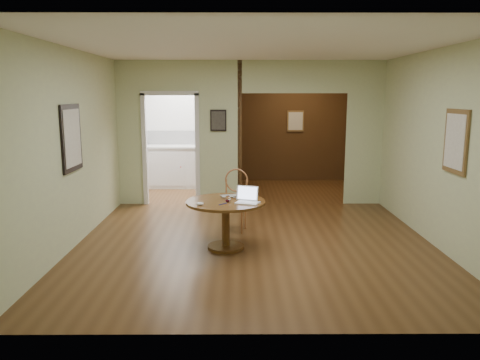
{
  "coord_description": "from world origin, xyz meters",
  "views": [
    {
      "loc": [
        -0.24,
        -6.29,
        2.07
      ],
      "look_at": [
        -0.21,
        -0.2,
        0.96
      ],
      "focal_mm": 35.0,
      "sensor_mm": 36.0,
      "label": 1
    }
  ],
  "objects_px": {
    "dining_table": "(226,213)",
    "chair": "(235,196)",
    "closed_laptop": "(235,197)",
    "open_laptop": "(247,198)"
  },
  "relations": [
    {
      "from": "open_laptop",
      "to": "chair",
      "type": "bearing_deg",
      "value": 119.2
    },
    {
      "from": "closed_laptop",
      "to": "dining_table",
      "type": "bearing_deg",
      "value": -142.03
    },
    {
      "from": "chair",
      "to": "closed_laptop",
      "type": "height_order",
      "value": "chair"
    },
    {
      "from": "dining_table",
      "to": "chair",
      "type": "relative_size",
      "value": 1.12
    },
    {
      "from": "dining_table",
      "to": "closed_laptop",
      "type": "height_order",
      "value": "closed_laptop"
    },
    {
      "from": "dining_table",
      "to": "chair",
      "type": "height_order",
      "value": "chair"
    },
    {
      "from": "chair",
      "to": "closed_laptop",
      "type": "distance_m",
      "value": 0.73
    },
    {
      "from": "dining_table",
      "to": "closed_laptop",
      "type": "relative_size",
      "value": 2.9
    },
    {
      "from": "dining_table",
      "to": "chair",
      "type": "distance_m",
      "value": 0.92
    },
    {
      "from": "dining_table",
      "to": "open_laptop",
      "type": "height_order",
      "value": "open_laptop"
    }
  ]
}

